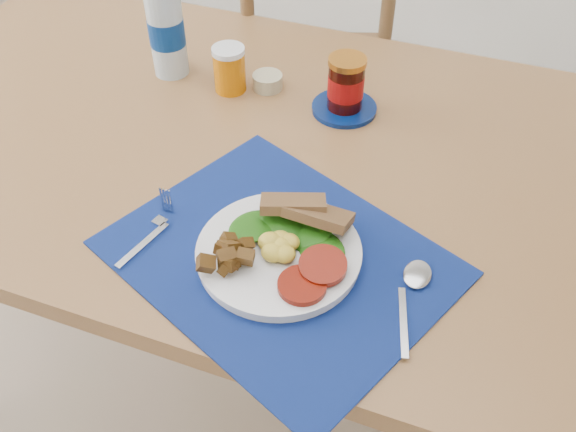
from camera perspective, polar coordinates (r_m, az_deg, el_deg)
The scene contains 11 objects.
ground at distance 1.69m, azimuth -7.68°, elevation -17.49°, with size 4.00×4.00×0.00m, color tan.
table at distance 1.27m, azimuth -6.58°, elevation 4.48°, with size 1.40×0.90×0.75m.
chair_far at distance 1.80m, azimuth 2.36°, elevation 13.17°, with size 0.50×0.49×1.06m.
placemat at distance 0.98m, azimuth -0.82°, elevation -3.72°, with size 0.48×0.38×0.00m, color black.
breakfast_plate at distance 0.96m, azimuth -1.18°, elevation -3.03°, with size 0.25×0.25×0.06m.
fork at distance 1.03m, azimuth -11.84°, elevation -1.20°, with size 0.04×0.16×0.00m.
spoon at distance 0.95m, azimuth 11.05°, elevation -6.42°, with size 0.04×0.18×0.01m.
water_bottle at distance 1.35m, azimuth -10.84°, elevation 16.42°, with size 0.07×0.07×0.25m.
juice_glass at distance 1.31m, azimuth -5.22°, elevation 12.77°, with size 0.06×0.06×0.09m, color #C86805.
ramekin at distance 1.33m, azimuth -1.83°, elevation 11.87°, with size 0.06×0.06×0.03m, color tan.
jam_on_saucer at distance 1.25m, azimuth 5.14°, elevation 11.25°, with size 0.13×0.13×0.11m.
Camera 1 is at (0.47, -0.66, 1.48)m, focal length 40.00 mm.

